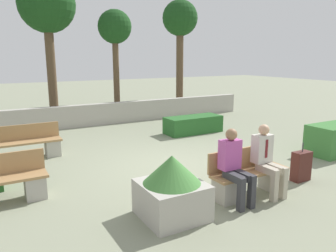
{
  "coord_description": "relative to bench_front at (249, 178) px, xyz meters",
  "views": [
    {
      "loc": [
        -3.85,
        -6.47,
        2.6
      ],
      "look_at": [
        0.13,
        0.5,
        0.9
      ],
      "focal_mm": 35.0,
      "sensor_mm": 36.0,
      "label": 1
    }
  ],
  "objects": [
    {
      "name": "planter_corner_left",
      "position": [
        -1.74,
        -0.06,
        0.18
      ],
      "size": [
        1.0,
        1.0,
        1.06
      ],
      "color": "#ADA89E",
      "rests_on": "ground_plane"
    },
    {
      "name": "person_seated_man",
      "position": [
        0.3,
        -0.14,
        0.42
      ],
      "size": [
        0.38,
        0.64,
        1.35
      ],
      "color": "#B2A893",
      "rests_on": "ground_plane"
    },
    {
      "name": "suitcase",
      "position": [
        1.47,
        -0.02,
        -0.01
      ],
      "size": [
        0.42,
        0.22,
        0.84
      ],
      "color": "#471E19",
      "rests_on": "ground_plane"
    },
    {
      "name": "tree_center_left",
      "position": [
        -1.7,
        9.75,
        4.19
      ],
      "size": [
        2.24,
        2.24,
        5.75
      ],
      "color": "brown",
      "rests_on": "ground_plane"
    },
    {
      "name": "hedge_block_near_left",
      "position": [
        3.99,
        0.87,
        0.07
      ],
      "size": [
        1.6,
        0.85,
        0.81
      ],
      "color": "#3D7A38",
      "rests_on": "ground_plane"
    },
    {
      "name": "perimeter_wall",
      "position": [
        -0.43,
        7.83,
        0.08
      ],
      "size": [
        13.38,
        0.3,
        0.83
      ],
      "color": "#ADA89E",
      "rests_on": "ground_plane"
    },
    {
      "name": "bench_front",
      "position": [
        0.0,
        0.0,
        0.0
      ],
      "size": [
        1.64,
        0.49,
        0.87
      ],
      "color": "#A37A4C",
      "rests_on": "ground_plane"
    },
    {
      "name": "bench_left_side",
      "position": [
        -3.51,
        4.53,
        0.01
      ],
      "size": [
        1.93,
        0.49,
        0.87
      ],
      "rotation": [
        0.0,
        0.0,
        -0.19
      ],
      "color": "#A37A4C",
      "rests_on": "ground_plane"
    },
    {
      "name": "hedge_block_near_right",
      "position": [
        2.02,
        4.88,
        -0.04
      ],
      "size": [
        2.01,
        0.8,
        0.58
      ],
      "color": "#286028",
      "rests_on": "ground_plane"
    },
    {
      "name": "tree_rightmost",
      "position": [
        4.19,
        9.31,
        3.84
      ],
      "size": [
        1.66,
        1.66,
        5.22
      ],
      "color": "brown",
      "rests_on": "ground_plane"
    },
    {
      "name": "ground_plane",
      "position": [
        -0.43,
        2.09,
        -0.33
      ],
      "size": [
        60.0,
        60.0,
        0.0
      ],
      "primitive_type": "plane",
      "color": "gray"
    },
    {
      "name": "person_seated_woman",
      "position": [
        -0.5,
        -0.14,
        0.42
      ],
      "size": [
        0.38,
        0.64,
        1.36
      ],
      "color": "#333338",
      "rests_on": "ground_plane"
    },
    {
      "name": "tree_center_right",
      "position": [
        0.86,
        9.12,
        3.35
      ],
      "size": [
        1.41,
        1.41,
        4.55
      ],
      "color": "brown",
      "rests_on": "ground_plane"
    }
  ]
}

